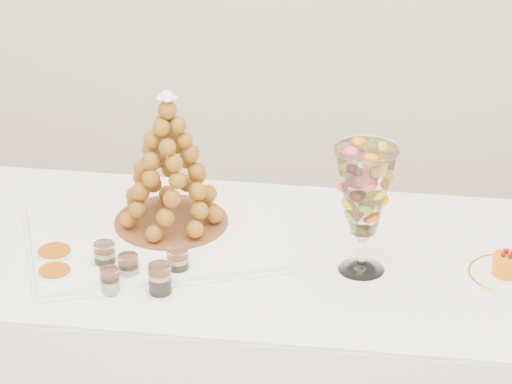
# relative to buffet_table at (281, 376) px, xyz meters

# --- Properties ---
(buffet_table) EXTENTS (2.05, 0.87, 0.77)m
(buffet_table) POSITION_rel_buffet_table_xyz_m (0.00, 0.00, 0.00)
(buffet_table) COLOR white
(buffet_table) RESTS_ON ground
(lace_tray) EXTENTS (0.75, 0.65, 0.02)m
(lace_tray) POSITION_rel_buffet_table_xyz_m (-0.35, 0.03, 0.40)
(lace_tray) COLOR white
(lace_tray) RESTS_ON buffet_table
(macaron_vase) EXTENTS (0.15, 0.15, 0.34)m
(macaron_vase) POSITION_rel_buffet_table_xyz_m (0.20, -0.05, 0.60)
(macaron_vase) COLOR white
(macaron_vase) RESTS_ON buffet_table
(cake_plate) EXTENTS (0.20, 0.20, 0.01)m
(cake_plate) POSITION_rel_buffet_table_xyz_m (0.57, -0.04, 0.39)
(cake_plate) COLOR white
(cake_plate) RESTS_ON buffet_table
(verrine_a) EXTENTS (0.06, 0.06, 0.07)m
(verrine_a) POSITION_rel_buffet_table_xyz_m (-0.44, -0.12, 0.42)
(verrine_a) COLOR white
(verrine_a) RESTS_ON buffet_table
(verrine_b) EXTENTS (0.06, 0.06, 0.07)m
(verrine_b) POSITION_rel_buffet_table_xyz_m (-0.37, -0.16, 0.42)
(verrine_b) COLOR white
(verrine_b) RESTS_ON buffet_table
(verrine_c) EXTENTS (0.06, 0.06, 0.07)m
(verrine_c) POSITION_rel_buffet_table_xyz_m (-0.25, -0.13, 0.42)
(verrine_c) COLOR white
(verrine_c) RESTS_ON buffet_table
(verrine_d) EXTENTS (0.05, 0.05, 0.06)m
(verrine_d) POSITION_rel_buffet_table_xyz_m (-0.41, -0.23, 0.42)
(verrine_d) COLOR white
(verrine_d) RESTS_ON buffet_table
(verrine_e) EXTENTS (0.07, 0.07, 0.08)m
(verrine_e) POSITION_rel_buffet_table_xyz_m (-0.28, -0.21, 0.42)
(verrine_e) COLOR white
(verrine_e) RESTS_ON buffet_table
(ramekin_back) EXTENTS (0.09, 0.09, 0.03)m
(ramekin_back) POSITION_rel_buffet_table_xyz_m (-0.58, -0.10, 0.40)
(ramekin_back) COLOR white
(ramekin_back) RESTS_ON buffet_table
(ramekin_front) EXTENTS (0.09, 0.09, 0.03)m
(ramekin_front) POSITION_rel_buffet_table_xyz_m (-0.56, -0.19, 0.40)
(ramekin_front) COLOR white
(ramekin_front) RESTS_ON buffet_table
(croquembouche) EXTENTS (0.31, 0.31, 0.38)m
(croquembouche) POSITION_rel_buffet_table_xyz_m (-0.31, 0.10, 0.59)
(croquembouche) COLOR brown
(croquembouche) RESTS_ON lace_tray
(mousse_cake) EXTENTS (0.07, 0.07, 0.06)m
(mousse_cake) POSITION_rel_buffet_table_xyz_m (0.57, -0.04, 0.42)
(mousse_cake) COLOR orange
(mousse_cake) RESTS_ON cake_plate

